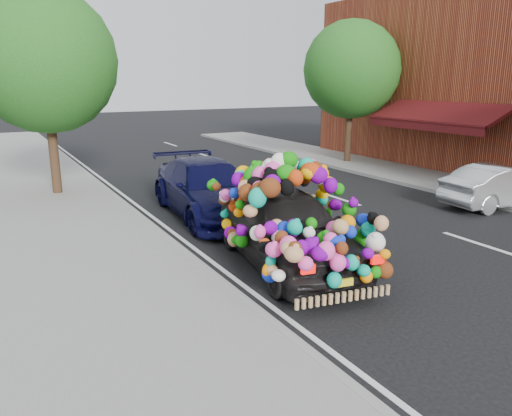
# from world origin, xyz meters

# --- Properties ---
(ground) EXTENTS (100.00, 100.00, 0.00)m
(ground) POSITION_xyz_m (0.00, 0.00, 0.00)
(ground) COLOR black
(ground) RESTS_ON ground
(sidewalk) EXTENTS (4.00, 60.00, 0.12)m
(sidewalk) POSITION_xyz_m (-4.30, 0.00, 0.06)
(sidewalk) COLOR gray
(sidewalk) RESTS_ON ground
(kerb) EXTENTS (0.15, 60.00, 0.13)m
(kerb) POSITION_xyz_m (-2.35, 0.00, 0.07)
(kerb) COLOR gray
(kerb) RESTS_ON ground
(footpath_far) EXTENTS (3.00, 40.00, 0.12)m
(footpath_far) POSITION_xyz_m (8.20, 3.00, 0.06)
(footpath_far) COLOR gray
(footpath_far) RESTS_ON ground
(lane_markings) EXTENTS (6.00, 50.00, 0.01)m
(lane_markings) POSITION_xyz_m (3.60, 0.00, 0.01)
(lane_markings) COLOR silver
(lane_markings) RESTS_ON ground
(tree_near_sidewalk) EXTENTS (4.20, 4.20, 6.13)m
(tree_near_sidewalk) POSITION_xyz_m (-3.80, 9.50, 4.02)
(tree_near_sidewalk) COLOR #332114
(tree_near_sidewalk) RESTS_ON ground
(tree_far_b) EXTENTS (4.00, 4.00, 5.90)m
(tree_far_b) POSITION_xyz_m (8.00, 10.00, 3.89)
(tree_far_b) COLOR #332114
(tree_far_b) RESTS_ON ground
(plush_art_car) EXTENTS (2.83, 4.87, 2.14)m
(plush_art_car) POSITION_xyz_m (-0.76, 1.11, 1.10)
(plush_art_car) COLOR black
(plush_art_car) RESTS_ON ground
(navy_sedan) EXTENTS (2.45, 5.18, 1.46)m
(navy_sedan) POSITION_xyz_m (-0.62, 5.15, 0.73)
(navy_sedan) COLOR black
(navy_sedan) RESTS_ON ground
(silver_hatchback) EXTENTS (3.70, 1.56, 1.19)m
(silver_hatchback) POSITION_xyz_m (7.00, 2.00, 0.59)
(silver_hatchback) COLOR #AAACB1
(silver_hatchback) RESTS_ON ground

